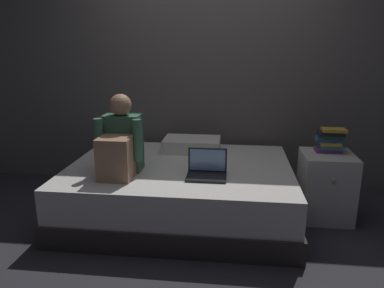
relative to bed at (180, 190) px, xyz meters
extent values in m
plane|color=#2D2D33|center=(0.20, -0.30, -0.24)|extent=(8.00, 8.00, 0.00)
cube|color=#605B56|center=(0.20, 0.90, 1.11)|extent=(5.60, 0.10, 2.70)
cube|color=#332D2B|center=(0.00, 0.00, -0.14)|extent=(2.00, 1.50, 0.19)
cube|color=silver|center=(0.00, 0.00, 0.10)|extent=(1.96, 1.46, 0.29)
cube|color=beige|center=(1.30, 0.09, 0.06)|extent=(0.44, 0.44, 0.60)
sphere|color=gray|center=(1.30, -0.13, 0.19)|extent=(0.04, 0.04, 0.04)
cube|color=#38664C|center=(-0.46, -0.18, 0.48)|extent=(0.30, 0.20, 0.48)
sphere|color=#A87C5E|center=(-0.46, -0.21, 0.81)|extent=(0.18, 0.18, 0.18)
cube|color=#A87C5E|center=(-0.46, -0.40, 0.41)|extent=(0.26, 0.24, 0.34)
cylinder|color=#38664C|center=(-0.62, -0.32, 0.54)|extent=(0.07, 0.07, 0.34)
cylinder|color=#38664C|center=(-0.30, -0.32, 0.54)|extent=(0.07, 0.07, 0.34)
cube|color=black|center=(0.26, -0.32, 0.25)|extent=(0.32, 0.22, 0.02)
cube|color=black|center=(0.26, -0.21, 0.36)|extent=(0.32, 0.01, 0.20)
cube|color=#8CB2EA|center=(0.26, -0.21, 0.36)|extent=(0.29, 0.00, 0.18)
cube|color=silver|center=(0.05, 0.45, 0.31)|extent=(0.56, 0.36, 0.13)
cube|color=#703D84|center=(1.31, 0.16, 0.38)|extent=(0.22, 0.14, 0.03)
cube|color=teal|center=(1.33, 0.15, 0.41)|extent=(0.20, 0.13, 0.04)
cube|color=gold|center=(1.31, 0.14, 0.45)|extent=(0.17, 0.14, 0.03)
cube|color=#284C84|center=(1.31, 0.16, 0.47)|extent=(0.22, 0.14, 0.03)
cube|color=#387042|center=(1.32, 0.16, 0.50)|extent=(0.20, 0.13, 0.02)
cube|color=black|center=(1.32, 0.15, 0.53)|extent=(0.21, 0.12, 0.04)
cube|color=gold|center=(1.34, 0.14, 0.56)|extent=(0.20, 0.13, 0.02)
camera|label=1|loc=(0.46, -3.07, 1.28)|focal=34.08mm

